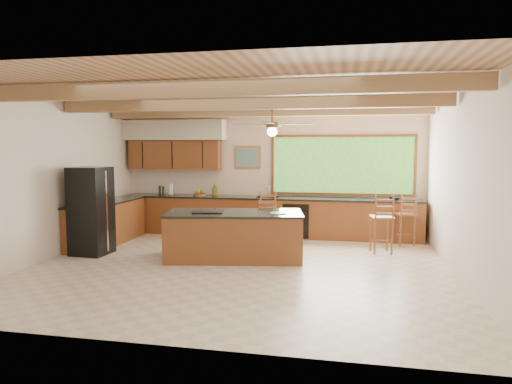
# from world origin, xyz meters

# --- Properties ---
(ground) EXTENTS (7.20, 7.20, 0.00)m
(ground) POSITION_xyz_m (0.00, 0.00, 0.00)
(ground) COLOR beige
(ground) RESTS_ON ground
(room_shell) EXTENTS (7.27, 6.54, 3.02)m
(room_shell) POSITION_xyz_m (-0.17, 0.65, 2.21)
(room_shell) COLOR silver
(room_shell) RESTS_ON ground
(counter_run) EXTENTS (7.12, 3.10, 1.23)m
(counter_run) POSITION_xyz_m (-0.82, 2.52, 0.46)
(counter_run) COLOR brown
(counter_run) RESTS_ON ground
(island) EXTENTS (2.68, 1.60, 0.90)m
(island) POSITION_xyz_m (-0.23, 0.60, 0.44)
(island) COLOR brown
(island) RESTS_ON ground
(refrigerator) EXTENTS (0.69, 0.68, 1.70)m
(refrigerator) POSITION_xyz_m (-3.05, 0.40, 0.85)
(refrigerator) COLOR black
(refrigerator) RESTS_ON ground
(bar_stool_a) EXTENTS (0.54, 0.54, 1.15)m
(bar_stool_a) POSITION_xyz_m (0.10, 2.08, 0.68)
(bar_stool_a) COLOR brown
(bar_stool_a) RESTS_ON ground
(bar_stool_b) EXTENTS (0.38, 0.38, 1.02)m
(bar_stool_b) POSITION_xyz_m (0.22, 1.56, 0.60)
(bar_stool_b) COLOR brown
(bar_stool_b) RESTS_ON ground
(bar_stool_c) EXTENTS (0.52, 0.52, 1.12)m
(bar_stool_c) POSITION_xyz_m (3.03, 2.39, 0.67)
(bar_stool_c) COLOR brown
(bar_stool_c) RESTS_ON ground
(bar_stool_d) EXTENTS (0.49, 0.49, 1.18)m
(bar_stool_d) POSITION_xyz_m (2.51, 1.54, 0.70)
(bar_stool_d) COLOR brown
(bar_stool_d) RESTS_ON ground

